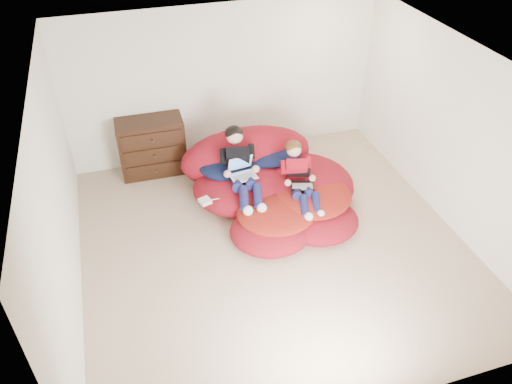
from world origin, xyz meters
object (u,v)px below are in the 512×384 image
Objects in this scene: younger_boy at (299,174)px; laptop_black at (300,180)px; beanbag_pile at (271,184)px; older_boy at (240,163)px; laptop_white at (242,170)px; dresser at (152,147)px.

laptop_black is (0.00, -0.05, -0.06)m from younger_boy.
laptop_black is (0.29, -0.42, 0.29)m from beanbag_pile.
older_boy is at bearing 149.36° from laptop_black.
older_boy reaches higher than laptop_white.
beanbag_pile is 5.81× the size of laptop_black.
beanbag_pile is 0.59m from laptop_white.
laptop_white is 0.89× the size of laptop_black.
younger_boy is at bearing -27.52° from older_boy.
older_boy is 0.11m from laptop_white.
younger_boy is (0.75, -0.39, -0.08)m from older_boy.
dresser is 2.42× the size of laptop_black.
older_boy is at bearing 90.00° from laptop_white.
dresser is at bearing 138.78° from younger_boy.
older_boy is at bearing 177.76° from beanbag_pile.
younger_boy is (1.85, -1.62, 0.17)m from dresser.
laptop_white is at bearing -49.91° from dresser.
older_boy is 0.84m from younger_boy.
beanbag_pile is 0.59m from laptop_black.
younger_boy is 2.46× the size of laptop_black.
younger_boy is 0.08m from laptop_black.
older_boy reaches higher than younger_boy.
older_boy is 1.15× the size of younger_boy.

